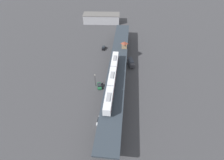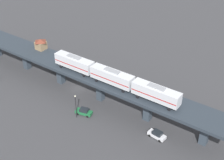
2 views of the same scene
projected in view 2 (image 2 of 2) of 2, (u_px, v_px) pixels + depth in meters
The scene contains 8 objects.
ground_plane at pixel (78, 89), 91.75m from camera, with size 400.00×400.00×0.00m, color #38383A.
elevated_viaduct at pixel (77, 71), 88.21m from camera, with size 19.37×92.34×7.45m.
subway_train at pixel (112, 77), 78.88m from camera, with size 7.25×37.27×4.45m.
signal_hut at pixel (41, 44), 96.35m from camera, with size 3.58×3.58×3.40m.
street_car_white at pixel (157, 135), 74.05m from camera, with size 2.71×4.69×1.89m.
street_car_green at pixel (84, 112), 81.41m from camera, with size 2.34×4.58×1.89m.
delivery_truck at pixel (66, 65), 100.48m from camera, with size 3.08×7.41×3.20m.
street_lamp at pixel (76, 105), 78.71m from camera, with size 0.44×0.44×6.94m.
Camera 2 is at (-61.81, -44.92, 51.86)m, focal length 50.00 mm.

